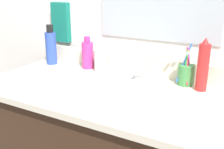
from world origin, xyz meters
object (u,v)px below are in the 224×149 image
at_px(bottle_lotion_white, 101,60).
at_px(bottle_spray_red, 203,66).
at_px(hand_towel, 61,22).
at_px(bottle_shampoo_blue, 51,47).
at_px(soap_bar, 71,66).
at_px(faucet, 142,75).
at_px(bottle_soap_pink, 88,54).
at_px(cup_green, 186,73).

distance_m(bottle_lotion_white, bottle_spray_red, 0.51).
bearing_deg(bottle_spray_red, bottle_lotion_white, 178.17).
distance_m(hand_towel, bottle_shampoo_blue, 0.16).
bearing_deg(soap_bar, bottle_spray_red, 1.85).
bearing_deg(soap_bar, hand_towel, 140.68).
bearing_deg(bottle_lotion_white, faucet, -6.56).
distance_m(faucet, bottle_shampoo_blue, 0.56).
bearing_deg(bottle_soap_pink, bottle_shampoo_blue, -172.59).
height_order(bottle_lotion_white, bottle_soap_pink, bottle_soap_pink).
bearing_deg(hand_towel, bottle_spray_red, -7.14).
bearing_deg(faucet, bottle_soap_pink, 172.34).
distance_m(cup_green, soap_bar, 0.60).
bearing_deg(cup_green, hand_towel, 174.56).
bearing_deg(bottle_lotion_white, cup_green, 2.08).
xyz_separation_m(bottle_lotion_white, soap_bar, (-0.16, -0.04, -0.05)).
xyz_separation_m(bottle_lotion_white, cup_green, (0.43, 0.02, -0.01)).
bearing_deg(soap_bar, bottle_soap_pink, 37.06).
bearing_deg(bottle_lotion_white, bottle_spray_red, -1.83).
bearing_deg(bottle_spray_red, soap_bar, -178.15).
relative_size(cup_green, soap_bar, 2.95).
height_order(cup_green, soap_bar, cup_green).
relative_size(bottle_shampoo_blue, cup_green, 1.16).
bearing_deg(bottle_soap_pink, hand_towel, 162.74).
bearing_deg(bottle_shampoo_blue, bottle_soap_pink, 7.41).
height_order(bottle_shampoo_blue, soap_bar, bottle_shampoo_blue).
xyz_separation_m(bottle_lotion_white, bottle_spray_red, (0.51, -0.02, 0.04)).
distance_m(bottle_soap_pink, bottle_spray_red, 0.60).
bearing_deg(bottle_spray_red, faucet, -177.50).
bearing_deg(hand_towel, bottle_shampoo_blue, -89.10).
bearing_deg(faucet, cup_green, 12.91).
height_order(bottle_spray_red, cup_green, bottle_spray_red).
bearing_deg(cup_green, bottle_lotion_white, -177.92).
height_order(hand_towel, bottle_shampoo_blue, hand_towel).
bearing_deg(bottle_spray_red, bottle_shampoo_blue, 179.72).
xyz_separation_m(faucet, bottle_lotion_white, (-0.24, 0.03, 0.03)).
bearing_deg(bottle_spray_red, hand_towel, 172.86).
bearing_deg(hand_towel, soap_bar, -39.32).
bearing_deg(bottle_shampoo_blue, cup_green, 2.14).
bearing_deg(bottle_shampoo_blue, soap_bar, -9.71).
xyz_separation_m(bottle_shampoo_blue, bottle_spray_red, (0.82, -0.00, 0.01)).
distance_m(bottle_soap_pink, soap_bar, 0.11).
distance_m(faucet, bottle_soap_pink, 0.34).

